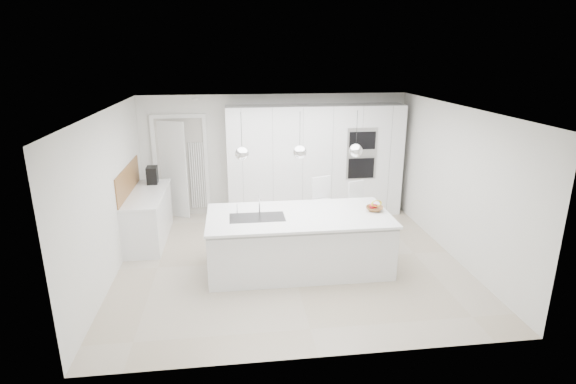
{
  "coord_description": "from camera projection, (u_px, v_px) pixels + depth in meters",
  "views": [
    {
      "loc": [
        -0.88,
        -6.72,
        3.31
      ],
      "look_at": [
        0.0,
        0.3,
        1.1
      ],
      "focal_mm": 28.0,
      "sensor_mm": 36.0,
      "label": 1
    }
  ],
  "objects": [
    {
      "name": "apple_b",
      "position": [
        375.0,
        206.0,
        7.14
      ],
      "size": [
        0.07,
        0.07,
        0.07
      ],
      "primitive_type": "sphere",
      "color": "red",
      "rests_on": "fruit_bowl"
    },
    {
      "name": "bar_stool_left",
      "position": [
        322.0,
        211.0,
        8.02
      ],
      "size": [
        0.55,
        0.64,
        1.18
      ],
      "primitive_type": null,
      "rotation": [
        0.0,
        0.0,
        0.34
      ],
      "color": "white",
      "rests_on": "floor"
    },
    {
      "name": "island_base",
      "position": [
        299.0,
        244.0,
        7.06
      ],
      "size": [
        2.8,
        1.2,
        0.86
      ],
      "primitive_type": "cube",
      "color": "white",
      "rests_on": "floor"
    },
    {
      "name": "wall_back",
      "position": [
        275.0,
        154.0,
        9.46
      ],
      "size": [
        5.5,
        0.0,
        5.5
      ],
      "primitive_type": "plane",
      "rotation": [
        1.57,
        0.0,
        0.0
      ],
      "color": "silver",
      "rests_on": "ground"
    },
    {
      "name": "apple_c",
      "position": [
        372.0,
        206.0,
        7.15
      ],
      "size": [
        0.08,
        0.08,
        0.08
      ],
      "primitive_type": "sphere",
      "color": "red",
      "rests_on": "fruit_bowl"
    },
    {
      "name": "doorway_frame",
      "position": [
        181.0,
        168.0,
        9.26
      ],
      "size": [
        1.11,
        0.08,
        2.13
      ],
      "primitive_type": null,
      "color": "white",
      "rests_on": "floor"
    },
    {
      "name": "pendant_right",
      "position": [
        356.0,
        151.0,
        6.72
      ],
      "size": [
        0.2,
        0.2,
        0.2
      ],
      "primitive_type": "sphere",
      "color": "white",
      "rests_on": "ceiling"
    },
    {
      "name": "fruit_bowl",
      "position": [
        374.0,
        209.0,
        7.12
      ],
      "size": [
        0.36,
        0.36,
        0.07
      ],
      "primitive_type": "imported",
      "rotation": [
        0.0,
        0.0,
        -0.4
      ],
      "color": "#986432",
      "rests_on": "island_worktop"
    },
    {
      "name": "oak_backsplash",
      "position": [
        128.0,
        180.0,
        7.93
      ],
      "size": [
        0.02,
        1.8,
        0.5
      ],
      "primitive_type": "cube",
      "color": "#986432",
      "rests_on": "wall_left"
    },
    {
      "name": "pendant_mid",
      "position": [
        300.0,
        152.0,
        6.62
      ],
      "size": [
        0.2,
        0.2,
        0.2
      ],
      "primitive_type": "sphere",
      "color": "white",
      "rests_on": "ceiling"
    },
    {
      "name": "pendant_left",
      "position": [
        242.0,
        154.0,
        6.52
      ],
      "size": [
        0.2,
        0.2,
        0.2
      ],
      "primitive_type": "sphere",
      "color": "white",
      "rests_on": "ceiling"
    },
    {
      "name": "floor",
      "position": [
        290.0,
        260.0,
        7.46
      ],
      "size": [
        5.5,
        5.5,
        0.0
      ],
      "primitive_type": "plane",
      "color": "#BAAD98",
      "rests_on": "ground"
    },
    {
      "name": "left_base_cabinets",
      "position": [
        149.0,
        217.0,
        8.18
      ],
      "size": [
        0.6,
        1.8,
        0.86
      ],
      "primitive_type": "cube",
      "color": "white",
      "rests_on": "floor"
    },
    {
      "name": "banana_bunch",
      "position": [
        376.0,
        204.0,
        7.12
      ],
      "size": [
        0.23,
        0.17,
        0.21
      ],
      "primitive_type": "torus",
      "rotation": [
        1.22,
        0.0,
        0.35
      ],
      "color": "gold",
      "rests_on": "fruit_bowl"
    },
    {
      "name": "ceiling",
      "position": [
        290.0,
        109.0,
        6.71
      ],
      "size": [
        5.5,
        5.5,
        0.0
      ],
      "primitive_type": "plane",
      "rotation": [
        3.14,
        0.0,
        0.0
      ],
      "color": "white",
      "rests_on": "wall_back"
    },
    {
      "name": "hallway_door",
      "position": [
        169.0,
        170.0,
        9.19
      ],
      "size": [
        0.76,
        0.38,
        2.0
      ],
      "primitive_type": "cube",
      "rotation": [
        0.0,
        0.0,
        -0.44
      ],
      "color": "white",
      "rests_on": "floor"
    },
    {
      "name": "island_tap",
      "position": [
        259.0,
        204.0,
        6.99
      ],
      "size": [
        0.02,
        0.02,
        0.3
      ],
      "primitive_type": "cylinder",
      "color": "white",
      "rests_on": "island_worktop"
    },
    {
      "name": "island_sink",
      "position": [
        257.0,
        222.0,
        6.87
      ],
      "size": [
        0.84,
        0.44,
        0.18
      ],
      "primitive_type": null,
      "color": "#3F3F42",
      "rests_on": "island_worktop"
    },
    {
      "name": "island_worktop",
      "position": [
        299.0,
        216.0,
        6.97
      ],
      "size": [
        2.84,
        1.4,
        0.04
      ],
      "primitive_type": "cube",
      "color": "white",
      "rests_on": "island_base"
    },
    {
      "name": "wall_left",
      "position": [
        110.0,
        195.0,
        6.76
      ],
      "size": [
        0.0,
        5.0,
        5.0
      ],
      "primitive_type": "plane",
      "rotation": [
        1.57,
        0.0,
        1.57
      ],
      "color": "silver",
      "rests_on": "ground"
    },
    {
      "name": "left_worktop",
      "position": [
        146.0,
        194.0,
        8.04
      ],
      "size": [
        0.62,
        1.82,
        0.04
      ],
      "primitive_type": "cube",
      "color": "white",
      "rests_on": "left_base_cabinets"
    },
    {
      "name": "bar_stool_right",
      "position": [
        357.0,
        212.0,
        8.13
      ],
      "size": [
        0.52,
        0.59,
        1.08
      ],
      "primitive_type": null,
      "rotation": [
        0.0,
        0.0,
        0.39
      ],
      "color": "white",
      "rests_on": "floor"
    },
    {
      "name": "apple_a",
      "position": [
        372.0,
        206.0,
        7.12
      ],
      "size": [
        0.08,
        0.08,
        0.08
      ],
      "primitive_type": "sphere",
      "color": "red",
      "rests_on": "fruit_bowl"
    },
    {
      "name": "oven_stack",
      "position": [
        362.0,
        154.0,
        9.05
      ],
      "size": [
        0.62,
        0.04,
        1.05
      ],
      "primitive_type": null,
      "color": "#A5A5A8",
      "rests_on": "tall_cabinets"
    },
    {
      "name": "radiator",
      "position": [
        198.0,
        176.0,
        9.34
      ],
      "size": [
        0.32,
        0.04,
        1.4
      ],
      "primitive_type": null,
      "color": "white",
      "rests_on": "floor"
    },
    {
      "name": "tall_cabinets",
      "position": [
        315.0,
        161.0,
        9.3
      ],
      "size": [
        3.6,
        0.6,
        2.3
      ],
      "primitive_type": "cube",
      "color": "white",
      "rests_on": "floor"
    },
    {
      "name": "espresso_machine",
      "position": [
        152.0,
        175.0,
        8.58
      ],
      "size": [
        0.21,
        0.31,
        0.32
      ],
      "primitive_type": "cube",
      "rotation": [
        0.0,
        0.0,
        0.05
      ],
      "color": "black",
      "rests_on": "left_worktop"
    }
  ]
}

